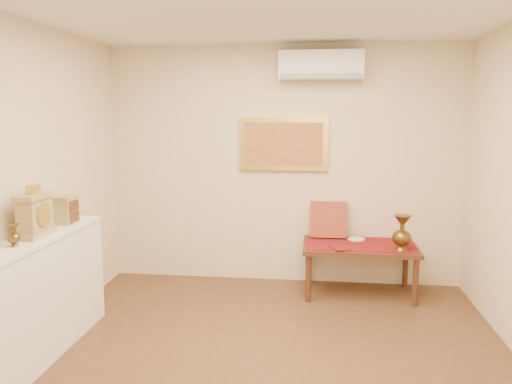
# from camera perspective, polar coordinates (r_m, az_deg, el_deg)

# --- Properties ---
(floor) EXTENTS (4.50, 4.50, 0.00)m
(floor) POSITION_cam_1_polar(r_m,az_deg,el_deg) (3.93, 0.67, -20.57)
(floor) COLOR brown
(floor) RESTS_ON ground
(wall_back) EXTENTS (4.00, 0.02, 2.70)m
(wall_back) POSITION_cam_1_polar(r_m,az_deg,el_deg) (5.69, 3.16, 3.02)
(wall_back) COLOR beige
(wall_back) RESTS_ON ground
(wall_front) EXTENTS (4.00, 0.02, 2.70)m
(wall_front) POSITION_cam_1_polar(r_m,az_deg,el_deg) (1.34, -10.17, -17.10)
(wall_front) COLOR beige
(wall_front) RESTS_ON ground
(brass_urn_small) EXTENTS (0.10, 0.10, 0.22)m
(brass_urn_small) POSITION_cam_1_polar(r_m,az_deg,el_deg) (4.04, -25.99, -4.12)
(brass_urn_small) COLOR brown
(brass_urn_small) RESTS_ON display_ledge
(table_cloth) EXTENTS (1.14, 0.59, 0.01)m
(table_cloth) POSITION_cam_1_polar(r_m,az_deg,el_deg) (5.48, 11.77, -5.86)
(table_cloth) COLOR maroon
(table_cloth) RESTS_ON low_table
(brass_urn_tall) EXTENTS (0.19, 0.19, 0.44)m
(brass_urn_tall) POSITION_cam_1_polar(r_m,az_deg,el_deg) (5.30, 16.36, -4.07)
(brass_urn_tall) COLOR brown
(brass_urn_tall) RESTS_ON table_cloth
(plate) EXTENTS (0.19, 0.19, 0.01)m
(plate) POSITION_cam_1_polar(r_m,az_deg,el_deg) (5.65, 11.39, -5.30)
(plate) COLOR silver
(plate) RESTS_ON table_cloth
(menu) EXTENTS (0.26, 0.30, 0.01)m
(menu) POSITION_cam_1_polar(r_m,az_deg,el_deg) (5.28, 9.59, -6.25)
(menu) COLOR maroon
(menu) RESTS_ON table_cloth
(cushion) EXTENTS (0.41, 0.18, 0.42)m
(cushion) POSITION_cam_1_polar(r_m,az_deg,el_deg) (5.66, 8.28, -3.14)
(cushion) COLOR maroon
(cushion) RESTS_ON table_cloth
(display_ledge) EXTENTS (0.37, 2.02, 0.98)m
(display_ledge) POSITION_cam_1_polar(r_m,az_deg,el_deg) (4.30, -24.84, -11.58)
(display_ledge) COLOR silver
(display_ledge) RESTS_ON floor
(mantel_clock) EXTENTS (0.17, 0.36, 0.41)m
(mantel_clock) POSITION_cam_1_polar(r_m,az_deg,el_deg) (4.28, -23.92, -2.37)
(mantel_clock) COLOR tan
(mantel_clock) RESTS_ON display_ledge
(wooden_chest) EXTENTS (0.16, 0.21, 0.24)m
(wooden_chest) POSITION_cam_1_polar(r_m,az_deg,el_deg) (4.69, -20.89, -1.88)
(wooden_chest) COLOR tan
(wooden_chest) RESTS_ON display_ledge
(low_table) EXTENTS (1.20, 0.70, 0.55)m
(low_table) POSITION_cam_1_polar(r_m,az_deg,el_deg) (5.50, 11.75, -6.56)
(low_table) COLOR #4E2A17
(low_table) RESTS_ON floor
(painting) EXTENTS (1.00, 0.06, 0.60)m
(painting) POSITION_cam_1_polar(r_m,az_deg,el_deg) (5.65, 3.16, 5.51)
(painting) COLOR gold
(painting) RESTS_ON wall_back
(ac_unit) EXTENTS (0.90, 0.25, 0.30)m
(ac_unit) POSITION_cam_1_polar(r_m,az_deg,el_deg) (5.54, 7.42, 14.17)
(ac_unit) COLOR silver
(ac_unit) RESTS_ON wall_back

